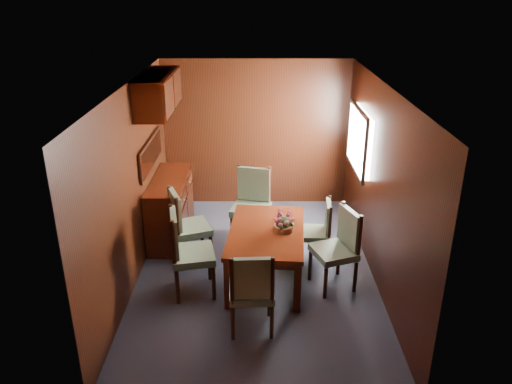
{
  "coord_description": "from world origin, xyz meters",
  "views": [
    {
      "loc": [
        0.01,
        -5.6,
        3.47
      ],
      "look_at": [
        0.0,
        0.16,
        1.05
      ],
      "focal_mm": 35.0,
      "sensor_mm": 36.0,
      "label": 1
    }
  ],
  "objects_px": {
    "chair_head": "(252,288)",
    "chair_left_near": "(186,248)",
    "chair_right_near": "(340,244)",
    "dining_table": "(266,237)",
    "flower_centerpiece": "(284,221)",
    "sideboard": "(170,208)"
  },
  "relations": [
    {
      "from": "dining_table",
      "to": "chair_left_near",
      "type": "height_order",
      "value": "chair_left_near"
    },
    {
      "from": "sideboard",
      "to": "chair_left_near",
      "type": "bearing_deg",
      "value": -73.83
    },
    {
      "from": "chair_left_near",
      "to": "chair_right_near",
      "type": "height_order",
      "value": "chair_left_near"
    },
    {
      "from": "chair_left_near",
      "to": "flower_centerpiece",
      "type": "bearing_deg",
      "value": 93.07
    },
    {
      "from": "sideboard",
      "to": "chair_left_near",
      "type": "xyz_separation_m",
      "value": [
        0.43,
        -1.47,
        0.15
      ]
    },
    {
      "from": "sideboard",
      "to": "dining_table",
      "type": "height_order",
      "value": "sideboard"
    },
    {
      "from": "sideboard",
      "to": "chair_right_near",
      "type": "height_order",
      "value": "chair_right_near"
    },
    {
      "from": "dining_table",
      "to": "flower_centerpiece",
      "type": "xyz_separation_m",
      "value": [
        0.21,
        -0.01,
        0.22
      ]
    },
    {
      "from": "chair_left_near",
      "to": "chair_right_near",
      "type": "distance_m",
      "value": 1.84
    },
    {
      "from": "chair_right_near",
      "to": "chair_head",
      "type": "relative_size",
      "value": 1.04
    },
    {
      "from": "chair_head",
      "to": "chair_right_near",
      "type": "bearing_deg",
      "value": 38.22
    },
    {
      "from": "chair_head",
      "to": "chair_left_near",
      "type": "bearing_deg",
      "value": 133.32
    },
    {
      "from": "dining_table",
      "to": "chair_head",
      "type": "relative_size",
      "value": 1.54
    },
    {
      "from": "chair_right_near",
      "to": "chair_left_near",
      "type": "bearing_deg",
      "value": 75.2
    },
    {
      "from": "dining_table",
      "to": "chair_right_near",
      "type": "xyz_separation_m",
      "value": [
        0.88,
        -0.15,
        -0.02
      ]
    },
    {
      "from": "sideboard",
      "to": "flower_centerpiece",
      "type": "height_order",
      "value": "flower_centerpiece"
    },
    {
      "from": "dining_table",
      "to": "chair_left_near",
      "type": "xyz_separation_m",
      "value": [
        -0.95,
        -0.31,
        0.01
      ]
    },
    {
      "from": "chair_left_near",
      "to": "chair_head",
      "type": "xyz_separation_m",
      "value": [
        0.78,
        -0.75,
        -0.05
      ]
    },
    {
      "from": "chair_right_near",
      "to": "chair_head",
      "type": "distance_m",
      "value": 1.39
    },
    {
      "from": "dining_table",
      "to": "chair_left_near",
      "type": "bearing_deg",
      "value": -157.24
    },
    {
      "from": "chair_right_near",
      "to": "sideboard",
      "type": "bearing_deg",
      "value": 40.19
    },
    {
      "from": "sideboard",
      "to": "flower_centerpiece",
      "type": "xyz_separation_m",
      "value": [
        1.58,
        -1.17,
        0.35
      ]
    }
  ]
}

